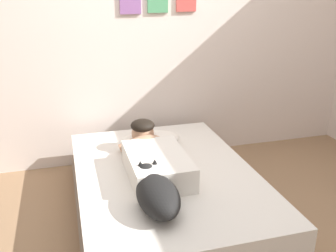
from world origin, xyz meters
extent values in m
plane|color=#8C6B4C|center=(0.00, 0.00, 0.00)|extent=(12.36, 12.36, 0.00)
cube|color=silver|center=(0.00, 1.43, 1.25)|extent=(4.18, 0.10, 2.50)
cube|color=#8C5999|center=(-0.26, 1.37, 1.55)|extent=(0.19, 0.02, 0.19)
cube|color=#4C9966|center=(-0.01, 1.37, 1.55)|extent=(0.19, 0.02, 0.19)
cube|color=#CC4C47|center=(0.27, 1.37, 1.56)|extent=(0.19, 0.02, 0.19)
cube|color=#726051|center=(-0.23, 0.29, 0.08)|extent=(1.36, 1.93, 0.16)
cube|color=silver|center=(-0.23, 0.29, 0.27)|extent=(1.32, 1.87, 0.22)
ellipsoid|color=white|center=(-0.23, 0.80, 0.44)|extent=(0.52, 0.32, 0.11)
cube|color=silver|center=(-0.31, 0.22, 0.47)|extent=(0.42, 0.64, 0.18)
ellipsoid|color=tan|center=(-0.31, 0.56, 0.49)|extent=(0.32, 0.20, 0.16)
sphere|color=tan|center=(-0.31, 0.72, 0.53)|extent=(0.19, 0.19, 0.19)
ellipsoid|color=black|center=(-0.31, 0.72, 0.60)|extent=(0.20, 0.20, 0.10)
cylinder|color=tan|center=(-0.41, 0.70, 0.46)|extent=(0.23, 0.07, 0.14)
cylinder|color=tan|center=(-0.21, 0.70, 0.46)|extent=(0.23, 0.07, 0.14)
ellipsoid|color=black|center=(-0.41, -0.20, 0.48)|extent=(0.26, 0.48, 0.20)
sphere|color=black|center=(-0.43, 0.06, 0.50)|extent=(0.15, 0.15, 0.15)
cone|color=black|center=(-0.46, 0.08, 0.57)|extent=(0.05, 0.05, 0.05)
cone|color=black|center=(-0.36, 0.08, 0.57)|extent=(0.05, 0.05, 0.05)
cylinder|color=#D84C47|center=(-0.11, 0.62, 0.42)|extent=(0.09, 0.09, 0.07)
torus|color=#D84C47|center=(-0.06, 0.62, 0.42)|extent=(0.05, 0.01, 0.05)
cube|color=black|center=(-0.34, -0.20, 0.39)|extent=(0.07, 0.14, 0.01)
camera|label=1|loc=(-0.90, -2.19, 1.71)|focal=40.55mm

